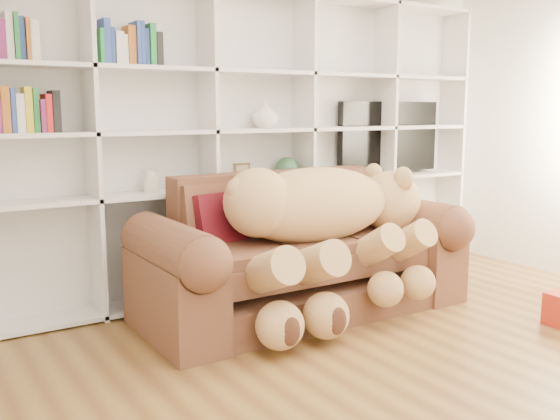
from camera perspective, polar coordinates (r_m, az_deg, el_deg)
floor at (r=3.55m, az=18.01°, el=-15.69°), size 5.00×5.00×0.00m
wall_back at (r=5.17m, az=-3.15°, el=7.92°), size 5.00×0.02×2.70m
bookshelf at (r=4.94m, az=-4.81°, el=7.33°), size 4.43×0.35×2.40m
sofa at (r=4.56m, az=1.91°, el=-4.62°), size 2.37×1.02×1.00m
teddy_bear at (r=4.37m, az=4.10°, el=-0.95°), size 1.80×0.98×1.04m
throw_pillow at (r=4.35m, az=-5.53°, el=-1.01°), size 0.42×0.28×0.41m
tv at (r=5.90m, az=9.89°, el=6.46°), size 1.13×0.18×0.67m
picture_frame at (r=4.95m, az=-3.52°, el=3.32°), size 0.14×0.04×0.17m
green_vase at (r=5.17m, az=0.64°, el=3.71°), size 0.21×0.21×0.21m
figurine_tall at (r=4.64m, az=-11.89°, el=2.56°), size 0.10×0.10×0.16m
figurine_short at (r=4.65m, az=-11.43°, el=2.40°), size 0.08×0.08×0.13m
snow_globe at (r=4.74m, az=-8.77°, el=2.59°), size 0.11×0.11×0.11m
shelf_vase at (r=5.04m, az=-1.35°, el=8.73°), size 0.27×0.27×0.22m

